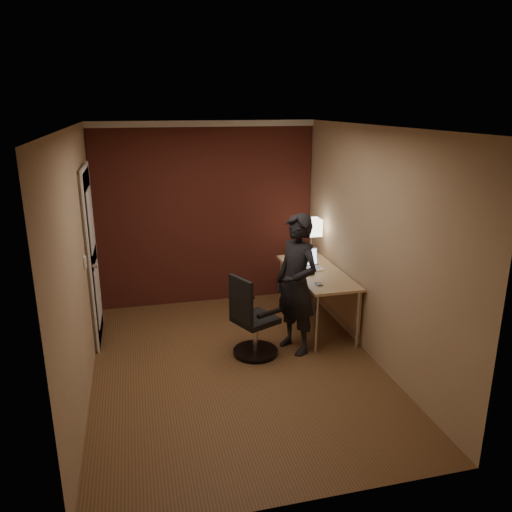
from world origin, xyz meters
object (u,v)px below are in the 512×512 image
(laptop, at_px, (307,263))
(mouse, at_px, (310,273))
(desk_lamp, at_px, (312,228))
(phone, at_px, (319,284))
(desk, at_px, (322,280))
(person, at_px, (297,284))
(office_chair, at_px, (251,322))

(laptop, height_order, mouse, laptop)
(desk_lamp, xyz_separation_m, mouse, (-0.24, -0.63, -0.40))
(phone, bearing_deg, desk, 67.20)
(laptop, height_order, person, person)
(mouse, bearing_deg, phone, -118.13)
(desk, height_order, desk_lamp, desk_lamp)
(person, bearing_deg, office_chair, -111.87)
(laptop, bearing_deg, desk_lamp, 63.58)
(desk, height_order, office_chair, office_chair)
(desk_lamp, relative_size, person, 0.34)
(phone, xyz_separation_m, person, (-0.30, -0.10, 0.06))
(office_chair, relative_size, person, 0.58)
(desk_lamp, distance_m, laptop, 0.56)
(desk_lamp, bearing_deg, phone, -104.65)
(person, bearing_deg, phone, 84.45)
(desk, xyz_separation_m, laptop, (-0.15, 0.15, 0.19))
(laptop, bearing_deg, office_chair, -140.59)
(mouse, relative_size, phone, 0.87)
(mouse, height_order, person, person)
(laptop, height_order, phone, laptop)
(mouse, bearing_deg, person, -149.34)
(mouse, xyz_separation_m, person, (-0.33, -0.47, 0.05))
(office_chair, height_order, person, person)
(desk_lamp, height_order, mouse, desk_lamp)
(laptop, distance_m, office_chair, 1.22)
(mouse, distance_m, office_chair, 1.04)
(desk_lamp, relative_size, phone, 4.65)
(desk, height_order, person, person)
(phone, distance_m, person, 0.33)
(laptop, relative_size, phone, 2.92)
(desk, distance_m, mouse, 0.26)
(desk, distance_m, office_chair, 1.22)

